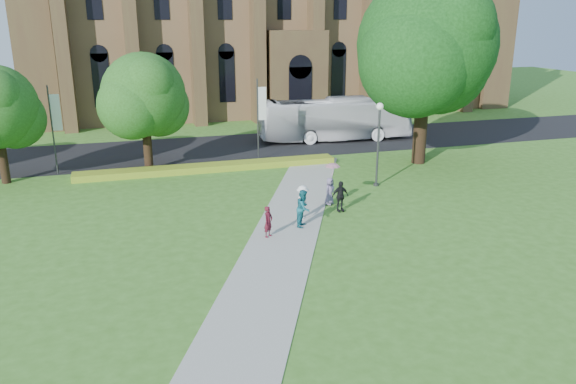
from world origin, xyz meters
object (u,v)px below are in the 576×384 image
object	(u,v)px
tour_coach	(335,119)
pedestrian_0	(268,222)
large_tree	(426,45)
streetlamp	(379,134)

from	to	relation	value
tour_coach	pedestrian_0	world-z (taller)	tour_coach
large_tree	pedestrian_0	bearing A→B (deg)	-142.46
streetlamp	pedestrian_0	distance (m)	11.20
streetlamp	tour_coach	world-z (taller)	streetlamp
large_tree	tour_coach	distance (m)	11.66
large_tree	pedestrian_0	distance (m)	19.54
pedestrian_0	tour_coach	bearing A→B (deg)	17.05
streetlamp	pedestrian_0	world-z (taller)	streetlamp
large_tree	pedestrian_0	world-z (taller)	large_tree
streetlamp	tour_coach	size ratio (longest dim) A/B	0.40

